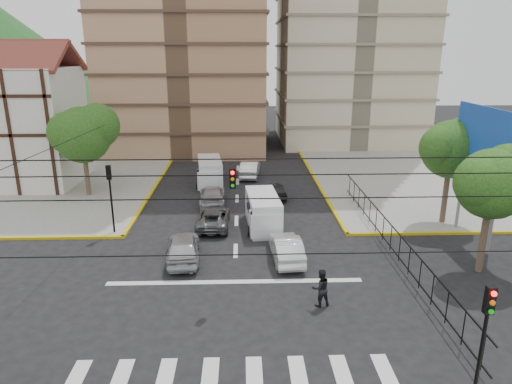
{
  "coord_description": "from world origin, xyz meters",
  "views": [
    {
      "loc": [
        0.43,
        -19.64,
        11.2
      ],
      "look_at": [
        1.16,
        3.73,
        4.0
      ],
      "focal_mm": 32.0,
      "sensor_mm": 36.0,
      "label": 1
    }
  ],
  "objects_px": {
    "traffic_light_se": "(485,329)",
    "traffic_light_nw": "(110,188)",
    "van_right_lane": "(263,213)",
    "car_white_front_right": "(286,248)",
    "van_left_lane": "(210,173)",
    "car_silver_front_left": "(183,247)",
    "pedestrian_crosswalk": "(321,288)"
  },
  "relations": [
    {
      "from": "traffic_light_nw",
      "to": "car_silver_front_left",
      "type": "bearing_deg",
      "value": -38.57
    },
    {
      "from": "traffic_light_se",
      "to": "car_silver_front_left",
      "type": "bearing_deg",
      "value": 132.47
    },
    {
      "from": "van_right_lane",
      "to": "car_white_front_right",
      "type": "distance_m",
      "value": 4.91
    },
    {
      "from": "car_silver_front_left",
      "to": "pedestrian_crosswalk",
      "type": "bearing_deg",
      "value": 138.32
    },
    {
      "from": "car_silver_front_left",
      "to": "pedestrian_crosswalk",
      "type": "xyz_separation_m",
      "value": [
        6.87,
        -5.07,
        0.14
      ]
    },
    {
      "from": "pedestrian_crosswalk",
      "to": "van_right_lane",
      "type": "bearing_deg",
      "value": -93.11
    },
    {
      "from": "traffic_light_se",
      "to": "car_silver_front_left",
      "type": "distance_m",
      "value": 16.03
    },
    {
      "from": "van_left_lane",
      "to": "car_white_front_right",
      "type": "distance_m",
      "value": 16.06
    },
    {
      "from": "traffic_light_se",
      "to": "pedestrian_crosswalk",
      "type": "height_order",
      "value": "traffic_light_se"
    },
    {
      "from": "car_white_front_right",
      "to": "traffic_light_se",
      "type": "bearing_deg",
      "value": 109.07
    },
    {
      "from": "van_left_lane",
      "to": "car_silver_front_left",
      "type": "height_order",
      "value": "van_left_lane"
    },
    {
      "from": "traffic_light_nw",
      "to": "car_white_front_right",
      "type": "relative_size",
      "value": 1.02
    },
    {
      "from": "traffic_light_nw",
      "to": "pedestrian_crosswalk",
      "type": "bearing_deg",
      "value": -37.34
    },
    {
      "from": "van_right_lane",
      "to": "car_white_front_right",
      "type": "xyz_separation_m",
      "value": [
        1.07,
        -4.78,
        -0.36
      ]
    },
    {
      "from": "car_silver_front_left",
      "to": "car_white_front_right",
      "type": "relative_size",
      "value": 1.05
    },
    {
      "from": "van_right_lane",
      "to": "van_left_lane",
      "type": "relative_size",
      "value": 0.97
    },
    {
      "from": "traffic_light_se",
      "to": "car_white_front_right",
      "type": "distance_m",
      "value": 12.79
    },
    {
      "from": "car_silver_front_left",
      "to": "pedestrian_crosswalk",
      "type": "distance_m",
      "value": 8.54
    },
    {
      "from": "car_white_front_right",
      "to": "van_right_lane",
      "type": "bearing_deg",
      "value": -81.49
    },
    {
      "from": "traffic_light_nw",
      "to": "van_left_lane",
      "type": "relative_size",
      "value": 0.85
    },
    {
      "from": "car_silver_front_left",
      "to": "pedestrian_crosswalk",
      "type": "relative_size",
      "value": 2.49
    },
    {
      "from": "van_left_lane",
      "to": "pedestrian_crosswalk",
      "type": "xyz_separation_m",
      "value": [
        6.36,
        -20.09,
        -0.19
      ]
    },
    {
      "from": "van_right_lane",
      "to": "car_silver_front_left",
      "type": "bearing_deg",
      "value": -140.1
    },
    {
      "from": "traffic_light_nw",
      "to": "van_left_lane",
      "type": "distance_m",
      "value": 12.53
    },
    {
      "from": "traffic_light_nw",
      "to": "car_silver_front_left",
      "type": "xyz_separation_m",
      "value": [
        4.89,
        -3.9,
        -2.34
      ]
    },
    {
      "from": "van_left_lane",
      "to": "pedestrian_crosswalk",
      "type": "distance_m",
      "value": 21.08
    },
    {
      "from": "traffic_light_se",
      "to": "traffic_light_nw",
      "type": "xyz_separation_m",
      "value": [
        -15.6,
        15.6,
        0.0
      ]
    },
    {
      "from": "van_right_lane",
      "to": "pedestrian_crosswalk",
      "type": "xyz_separation_m",
      "value": [
        2.17,
        -9.7,
        -0.17
      ]
    },
    {
      "from": "traffic_light_nw",
      "to": "traffic_light_se",
      "type": "bearing_deg",
      "value": -45.0
    },
    {
      "from": "traffic_light_se",
      "to": "car_silver_front_left",
      "type": "xyz_separation_m",
      "value": [
        -10.71,
        11.7,
        -2.34
      ]
    },
    {
      "from": "traffic_light_nw",
      "to": "van_left_lane",
      "type": "xyz_separation_m",
      "value": [
        5.39,
        11.12,
        -2.02
      ]
    },
    {
      "from": "traffic_light_se",
      "to": "car_silver_front_left",
      "type": "height_order",
      "value": "traffic_light_se"
    }
  ]
}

